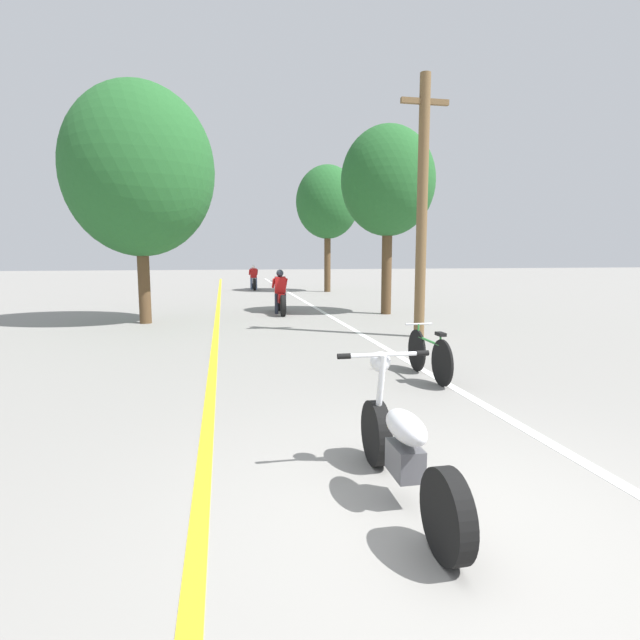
% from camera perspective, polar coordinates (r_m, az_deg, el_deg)
% --- Properties ---
extents(ground_plane, '(120.00, 120.00, 0.00)m').
position_cam_1_polar(ground_plane, '(3.90, 14.07, -21.90)').
color(ground_plane, gray).
extents(lane_stripe_center, '(0.14, 48.00, 0.01)m').
position_cam_1_polar(lane_stripe_center, '(15.55, -11.65, 0.36)').
color(lane_stripe_center, yellow).
rests_on(lane_stripe_center, ground).
extents(lane_stripe_edge, '(0.14, 48.00, 0.01)m').
position_cam_1_polar(lane_stripe_edge, '(15.87, 0.79, 0.66)').
color(lane_stripe_edge, white).
rests_on(lane_stripe_edge, ground).
extents(utility_pole, '(1.10, 0.24, 5.82)m').
position_cam_1_polar(utility_pole, '(11.72, 11.59, 12.74)').
color(utility_pole, brown).
rests_on(utility_pole, ground).
extents(roadside_tree_right_near, '(2.95, 2.65, 5.86)m').
position_cam_1_polar(roadside_tree_right_near, '(16.18, 7.79, 15.37)').
color(roadside_tree_right_near, '#513A23').
rests_on(roadside_tree_right_near, ground).
extents(roadside_tree_right_far, '(3.16, 2.85, 6.31)m').
position_cam_1_polar(roadside_tree_right_far, '(25.58, 0.87, 13.27)').
color(roadside_tree_right_far, '#513A23').
rests_on(roadside_tree_right_far, ground).
extents(roadside_tree_left, '(3.98, 3.58, 6.41)m').
position_cam_1_polar(roadside_tree_left, '(14.70, -19.99, 15.75)').
color(roadside_tree_left, '#513A23').
rests_on(roadside_tree_left, ground).
extents(motorcycle_foreground, '(0.81, 2.06, 1.08)m').
position_cam_1_polar(motorcycle_foreground, '(4.00, 9.49, -14.38)').
color(motorcycle_foreground, black).
rests_on(motorcycle_foreground, ground).
extents(motorcycle_rider_lead, '(0.50, 2.16, 1.41)m').
position_cam_1_polar(motorcycle_rider_lead, '(16.10, -4.57, 2.64)').
color(motorcycle_rider_lead, black).
rests_on(motorcycle_rider_lead, ground).
extents(motorcycle_rider_far, '(0.50, 2.10, 1.34)m').
position_cam_1_polar(motorcycle_rider_far, '(27.35, -7.60, 4.54)').
color(motorcycle_rider_far, black).
rests_on(motorcycle_rider_far, ground).
extents(bicycle_parked, '(0.44, 1.65, 0.80)m').
position_cam_1_polar(bicycle_parked, '(7.86, 12.33, -3.89)').
color(bicycle_parked, black).
rests_on(bicycle_parked, ground).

